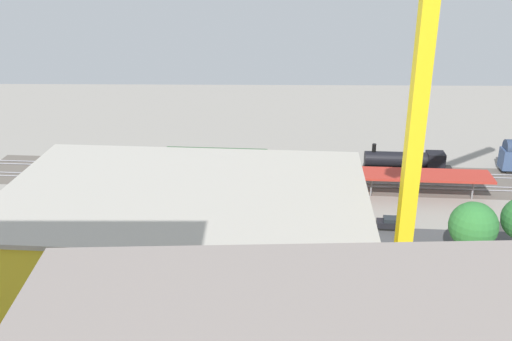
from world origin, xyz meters
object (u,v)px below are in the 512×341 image
(tower_crane, at_px, (436,109))
(street_tree_2, at_px, (30,225))
(parked_car_5, at_px, (128,223))
(street_tree_3, at_px, (475,225))
(parked_car_2, at_px, (288,225))
(locomotive, at_px, (409,162))
(parked_car_1, at_px, (341,223))
(street_tree_1, at_px, (74,231))
(street_tree_4, at_px, (256,222))
(parked_car_0, at_px, (391,223))
(box_truck_0, at_px, (165,253))
(parked_car_3, at_px, (230,224))
(street_tree_0, at_px, (473,226))
(parked_car_6, at_px, (78,222))
(freight_coach_far, at_px, (217,165))
(traffic_light, at_px, (288,198))
(construction_building, at_px, (189,275))
(parked_car_4, at_px, (181,220))
(platform_canopy_near, at_px, (322,172))

(tower_crane, height_order, street_tree_2, tower_crane)
(parked_car_5, relative_size, tower_crane, 0.10)
(street_tree_3, bearing_deg, parked_car_2, -16.39)
(locomotive, distance_m, parked_car_5, 49.78)
(parked_car_1, relative_size, parked_car_2, 1.09)
(street_tree_1, relative_size, street_tree_4, 0.84)
(tower_crane, bearing_deg, parked_car_0, -97.00)
(box_truck_0, distance_m, street_tree_2, 17.83)
(tower_crane, bearing_deg, street_tree_4, -44.67)
(parked_car_1, height_order, parked_car_3, same)
(locomotive, bearing_deg, street_tree_0, 91.26)
(parked_car_6, bearing_deg, street_tree_3, 172.09)
(freight_coach_far, xyz_separation_m, traffic_light, (-11.21, 15.05, 1.02))
(parked_car_2, distance_m, street_tree_4, 9.84)
(street_tree_0, bearing_deg, street_tree_2, -0.85)
(locomotive, bearing_deg, construction_building, 55.64)
(parked_car_4, relative_size, street_tree_4, 0.63)
(parked_car_2, xyz_separation_m, parked_car_5, (22.89, -0.42, -0.08))
(platform_canopy_near, bearing_deg, street_tree_4, 62.76)
(parked_car_4, height_order, street_tree_1, street_tree_1)
(tower_crane, bearing_deg, parked_car_1, -80.28)
(traffic_light, bearing_deg, parked_car_5, 2.45)
(freight_coach_far, height_order, box_truck_0, freight_coach_far)
(parked_car_2, xyz_separation_m, parked_car_4, (15.36, -1.05, 0.04))
(freight_coach_far, relative_size, parked_car_4, 3.71)
(parked_car_3, height_order, street_tree_2, street_tree_2)
(street_tree_3, bearing_deg, locomotive, -86.91)
(parked_car_0, bearing_deg, parked_car_3, 1.12)
(construction_building, relative_size, box_truck_0, 3.31)
(traffic_light, bearing_deg, box_truck_0, 35.25)
(platform_canopy_near, xyz_separation_m, parked_car_1, (-1.82, 11.43, -3.13))
(parked_car_3, relative_size, street_tree_1, 0.73)
(tower_crane, height_order, street_tree_0, tower_crane)
(parked_car_4, xyz_separation_m, street_tree_0, (-38.03, 9.78, 4.54))
(parked_car_2, xyz_separation_m, street_tree_0, (-22.67, 8.73, 4.58))
(parked_car_1, bearing_deg, street_tree_1, 14.67)
(parked_car_1, xyz_separation_m, street_tree_3, (-15.94, 7.56, 3.85))
(parked_car_2, relative_size, traffic_light, 0.68)
(parked_car_3, bearing_deg, parked_car_1, -178.26)
(tower_crane, bearing_deg, platform_canopy_near, -80.50)
(box_truck_0, bearing_deg, parked_car_6, -35.80)
(platform_canopy_near, relative_size, parked_car_5, 12.66)
(street_tree_1, xyz_separation_m, street_tree_2, (5.82, -0.66, 0.47))
(box_truck_0, bearing_deg, locomotive, -140.04)
(parked_car_1, bearing_deg, traffic_light, -5.66)
(street_tree_2, bearing_deg, street_tree_4, -179.60)
(parked_car_1, distance_m, street_tree_0, 18.33)
(street_tree_3, bearing_deg, parked_car_6, -7.91)
(locomotive, bearing_deg, freight_coach_far, 9.36)
(parked_car_1, bearing_deg, freight_coach_far, -39.97)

